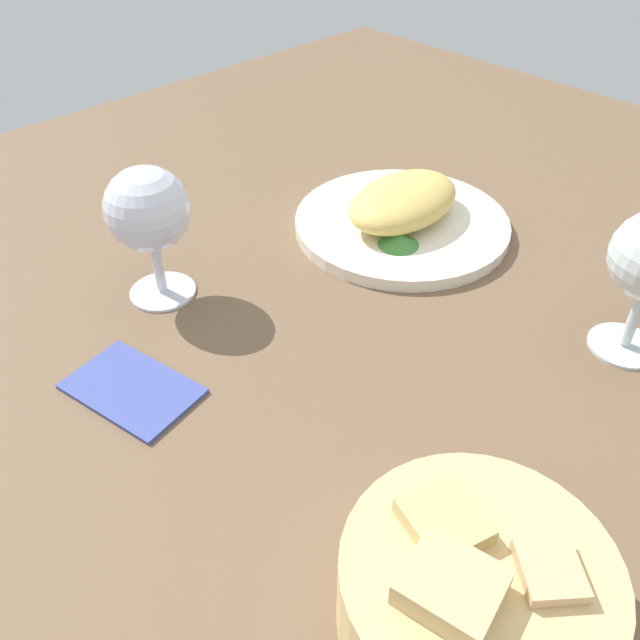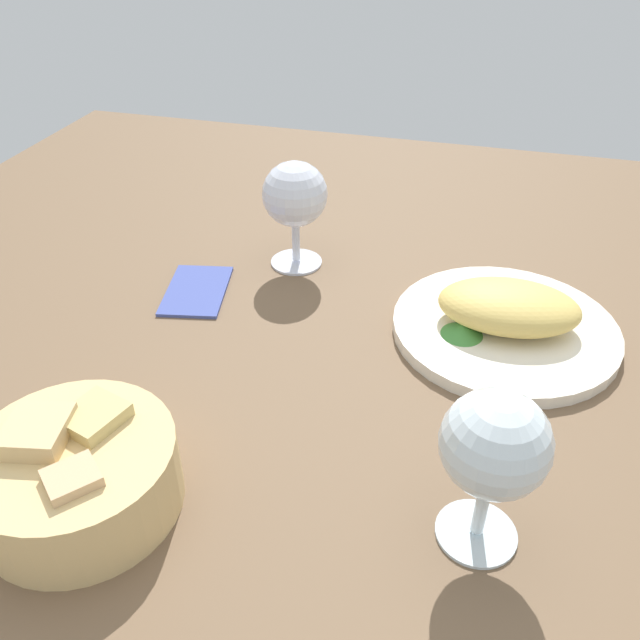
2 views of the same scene
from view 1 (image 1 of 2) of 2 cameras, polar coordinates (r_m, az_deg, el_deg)
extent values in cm
cube|color=brown|center=(61.59, 6.84, -2.51)|extent=(140.00, 140.00, 2.00)
cylinder|color=white|center=(76.36, 7.05, 8.26)|extent=(24.26, 24.26, 1.40)
ellipsoid|color=#DCBB5E|center=(74.90, 7.23, 10.16)|extent=(15.53, 10.49, 4.43)
cone|color=#3F8537|center=(70.97, 6.83, 6.96)|extent=(4.48, 4.48, 1.35)
cylinder|color=#DAB879|center=(42.65, 13.17, -22.14)|extent=(16.04, 16.04, 6.14)
cube|color=tan|center=(39.55, 10.99, -22.87)|extent=(5.48, 5.87, 5.05)
cube|color=tan|center=(41.52, 18.84, -20.80)|extent=(4.89, 4.93, 3.67)
cube|color=tan|center=(41.88, 10.39, -18.02)|extent=(5.30, 5.61, 4.60)
cylinder|color=silver|center=(67.84, -13.44, 2.51)|extent=(6.55, 6.55, 0.60)
cylinder|color=silver|center=(66.25, -13.80, 4.44)|extent=(1.00, 1.00, 4.98)
sphere|color=silver|center=(62.88, -14.70, 9.26)|extent=(7.97, 7.97, 7.97)
cylinder|color=silver|center=(65.72, 24.79, -1.93)|extent=(6.29, 6.29, 0.60)
cylinder|color=silver|center=(63.97, 25.50, 0.07)|extent=(1.00, 1.00, 5.35)
cube|color=#404E9A|center=(57.80, -15.97, -5.61)|extent=(9.07, 12.18, 0.80)
camera|label=2|loc=(0.52, 75.92, 15.19)|focal=36.79mm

